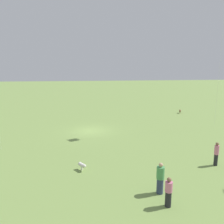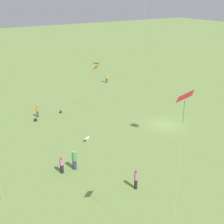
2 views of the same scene
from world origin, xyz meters
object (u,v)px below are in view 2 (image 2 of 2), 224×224
person_5 (107,78)px  kite_3 (96,69)px  dog_0 (87,138)px  person_0 (62,165)px  picnic_bag_1 (35,120)px  person_2 (136,179)px  person_3 (74,160)px  kite_6 (184,105)px  person_4 (37,111)px  picnic_bag_0 (61,112)px

person_5 → kite_3: size_ratio=0.27×
person_5 → dog_0: size_ratio=2.48×
kite_3 → dog_0: 10.73m
person_0 → picnic_bag_1: (13.09, -2.24, -0.65)m
person_2 → person_3: 6.35m
dog_0 → kite_6: bearing=136.2°
person_3 → person_4: 14.41m
person_5 → dog_0: person_5 is taller
person_3 → picnic_bag_1: bearing=132.5°
person_5 → picnic_bag_0: (-9.31, 13.33, -0.74)m
person_3 → dog_0: bearing=96.5°
kite_3 → dog_0: kite_3 is taller
picnic_bag_1 → person_4: bearing=-32.8°
kite_6 → picnic_bag_1: 28.05m
person_0 → dog_0: person_0 is taller
person_3 → picnic_bag_1: size_ratio=5.09×
kite_6 → dog_0: kite_6 is taller
kite_6 → picnic_bag_1: kite_6 is taller
person_3 → kite_3: kite_3 is taller
person_5 → kite_6: 41.72m
picnic_bag_0 → dog_0: bearing=173.1°
kite_6 → dog_0: 20.38m
person_4 → dog_0: 10.12m
kite_6 → picnic_bag_0: kite_6 is taller
kite_6 → kite_3: bearing=-103.1°
kite_3 → person_2: bearing=88.9°
person_3 → picnic_bag_0: size_ratio=4.37×
person_3 → picnic_bag_1: 13.19m
person_2 → dog_0: bearing=38.5°
person_4 → dog_0: (-9.91, -2.01, -0.44)m
person_4 → person_3: bearing=0.1°
dog_0 → kite_3: bearing=-69.4°
picnic_bag_1 → dog_0: bearing=-162.4°
person_0 → person_3: bearing=160.6°
person_4 → kite_6: kite_6 is taller
person_3 → person_4: (14.31, -1.72, -0.11)m
person_2 → picnic_bag_1: (18.76, 1.99, -0.76)m
person_0 → picnic_bag_0: (14.02, -6.18, -0.68)m
person_4 → person_0: bearing=-4.9°
person_5 → person_4: bearing=-93.2°
dog_0 → picnic_bag_0: (9.66, -1.18, -0.25)m
person_2 → kite_6: size_ratio=0.16×
person_3 → person_2: bearing=-15.7°
person_3 → kite_6: kite_6 is taller
person_2 → dog_0: person_2 is taller
person_2 → person_5: person_2 is taller
person_2 → person_3: person_3 is taller
person_3 → picnic_bag_0: person_3 is taller
person_2 → picnic_bag_1: size_ratio=4.88×
person_3 → person_5: (23.38, -18.23, -0.06)m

